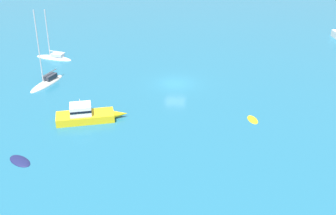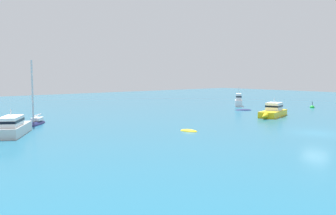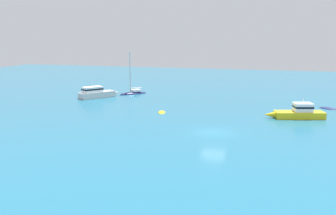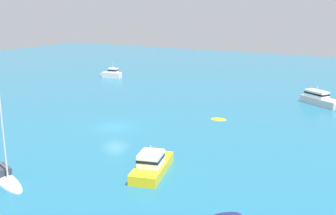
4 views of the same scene
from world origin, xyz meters
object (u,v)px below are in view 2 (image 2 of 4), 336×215
(sloop_1, at_px, (35,123))
(channel_buoy, at_px, (312,108))
(tender, at_px, (243,110))
(powerboat, at_px, (238,101))
(skiff, at_px, (189,131))
(motor_cruiser, at_px, (273,112))
(launch, at_px, (14,127))

(sloop_1, distance_m, channel_buoy, 44.68)
(tender, distance_m, powerboat, 7.51)
(skiff, height_order, sloop_1, sloop_1)
(tender, distance_m, sloop_1, 31.63)
(skiff, xyz_separation_m, sloop_1, (-9.96, 14.84, 0.23))
(motor_cruiser, height_order, tender, motor_cruiser)
(motor_cruiser, xyz_separation_m, powerboat, (9.33, 13.17, 0.20))
(skiff, bearing_deg, motor_cruiser, 79.59)
(powerboat, relative_size, launch, 0.60)
(powerboat, bearing_deg, skiff, 169.31)
(motor_cruiser, xyz_separation_m, launch, (-31.28, 7.77, 0.08))
(launch, xyz_separation_m, channel_buoy, (47.53, -4.89, -0.77))
(motor_cruiser, height_order, sloop_1, sloop_1)
(launch, bearing_deg, skiff, -90.84)
(powerboat, bearing_deg, tender, -175.45)
(motor_cruiser, bearing_deg, powerboat, -141.21)
(skiff, bearing_deg, channel_buoy, 82.04)
(motor_cruiser, height_order, powerboat, powerboat)
(powerboat, xyz_separation_m, launch, (-40.61, -5.40, -0.13))
(tender, bearing_deg, motor_cruiser, -79.24)
(motor_cruiser, relative_size, launch, 1.06)
(sloop_1, height_order, channel_buoy, sloop_1)
(motor_cruiser, relative_size, sloop_1, 0.97)
(motor_cruiser, xyz_separation_m, sloop_1, (-27.19, 13.33, -0.47))
(powerboat, distance_m, channel_buoy, 12.43)
(launch, relative_size, skiff, 3.37)
(powerboat, relative_size, sloop_1, 0.55)
(tender, height_order, channel_buoy, channel_buoy)
(motor_cruiser, bearing_deg, launch, -29.83)
(powerboat, distance_m, sloop_1, 36.53)
(powerboat, xyz_separation_m, sloop_1, (-36.52, 0.16, -0.67))
(sloop_1, relative_size, channel_buoy, 5.32)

